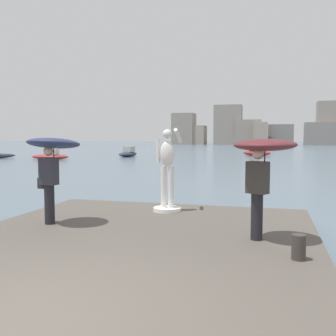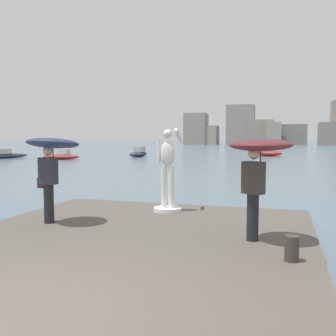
# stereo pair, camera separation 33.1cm
# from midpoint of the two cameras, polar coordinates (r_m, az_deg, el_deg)

# --- Properties ---
(ground_plane) EXTENTS (400.00, 400.00, 0.00)m
(ground_plane) POSITION_cam_midpoint_polar(r_m,az_deg,el_deg) (43.54, 11.48, 1.37)
(ground_plane) COLOR slate
(pier) EXTENTS (6.96, 10.29, 0.40)m
(pier) POSITION_cam_midpoint_polar(r_m,az_deg,el_deg) (6.51, -10.56, -14.55)
(pier) COLOR #564F47
(pier) RESTS_ON ground
(statue_white_figure) EXTENTS (0.74, 0.93, 2.17)m
(statue_white_figure) POSITION_cam_midpoint_polar(r_m,az_deg,el_deg) (10.00, -1.05, -1.05)
(statue_white_figure) COLOR white
(statue_white_figure) RESTS_ON pier
(onlooker_left) EXTENTS (1.31, 1.33, 1.96)m
(onlooker_left) POSITION_cam_midpoint_polar(r_m,az_deg,el_deg) (8.87, -17.85, 1.94)
(onlooker_left) COLOR black
(onlooker_left) RESTS_ON pier
(onlooker_right) EXTENTS (1.57, 1.57, 1.91)m
(onlooker_right) POSITION_cam_midpoint_polar(r_m,az_deg,el_deg) (7.25, 12.64, 1.54)
(onlooker_right) COLOR black
(onlooker_right) RESTS_ON pier
(mooring_bollard) EXTENTS (0.22, 0.22, 0.40)m
(mooring_bollard) POSITION_cam_midpoint_polar(r_m,az_deg,el_deg) (6.44, 17.43, -11.16)
(mooring_bollard) COLOR #38332D
(mooring_bollard) RESTS_ON pier
(boat_far) EXTENTS (2.04, 3.68, 1.27)m
(boat_far) POSITION_cam_midpoint_polar(r_m,az_deg,el_deg) (47.10, -6.15, 2.21)
(boat_far) COLOR #2D384C
(boat_far) RESTS_ON ground
(boat_leftward) EXTENTS (3.87, 2.43, 1.44)m
(boat_leftward) POSITION_cam_midpoint_polar(r_m,az_deg,el_deg) (50.23, 12.80, 2.34)
(boat_leftward) COLOR #9E2D28
(boat_leftward) RESTS_ON ground
(boat_rightward) EXTENTS (4.22, 2.10, 1.13)m
(boat_rightward) POSITION_cam_midpoint_polar(r_m,az_deg,el_deg) (42.89, -17.26, 1.72)
(boat_rightward) COLOR #9E2D28
(boat_rightward) RESTS_ON ground
(distant_skyline) EXTENTS (62.95, 11.31, 13.81)m
(distant_skyline) POSITION_cam_midpoint_polar(r_m,az_deg,el_deg) (131.26, 13.75, 5.62)
(distant_skyline) COLOR gray
(distant_skyline) RESTS_ON ground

